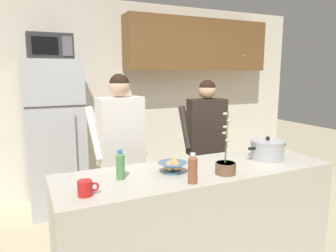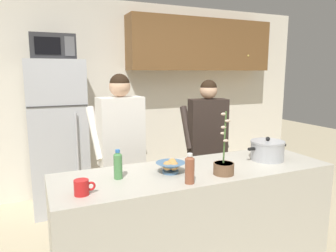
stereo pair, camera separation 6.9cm
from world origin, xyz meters
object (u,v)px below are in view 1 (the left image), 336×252
object	(u,v)px
bread_bowl	(173,166)
bottle_mid_counter	(120,165)
refrigerator	(55,137)
microwave	(50,47)
cooking_pot	(267,150)
person_near_pot	(121,141)
bottle_near_edge	(193,169)
potted_orchid	(226,165)
coffee_mug	(86,188)
person_by_sink	(206,135)

from	to	relation	value
bread_bowl	bottle_mid_counter	distance (m)	0.39
refrigerator	bottle_mid_counter	distance (m)	1.84
microwave	cooking_pot	bearing A→B (deg)	-49.98
bottle_mid_counter	refrigerator	bearing A→B (deg)	98.14
person_near_pot	refrigerator	bearing A→B (deg)	114.18
bottle_near_edge	potted_orchid	size ratio (longest dim) A/B	0.45
coffee_mug	potted_orchid	xyz separation A→B (m)	(1.01, -0.02, 0.02)
person_near_pot	bottle_near_edge	bearing A→B (deg)	-79.42
microwave	person_near_pot	distance (m)	1.47
person_by_sink	coffee_mug	bearing A→B (deg)	-145.77
bottle_near_edge	potted_orchid	distance (m)	0.32
refrigerator	potted_orchid	distance (m)	2.26
microwave	bread_bowl	size ratio (longest dim) A/B	2.19
microwave	person_by_sink	xyz separation A→B (m)	(1.46, -0.98, -0.96)
coffee_mug	potted_orchid	distance (m)	1.01
microwave	bottle_mid_counter	size ratio (longest dim) A/B	2.29
person_near_pot	bread_bowl	size ratio (longest dim) A/B	7.50
potted_orchid	microwave	bearing A→B (deg)	116.15
refrigerator	bottle_mid_counter	size ratio (longest dim) A/B	8.58
refrigerator	cooking_pot	size ratio (longest dim) A/B	4.55
refrigerator	bread_bowl	bearing A→B (deg)	-70.74
microwave	coffee_mug	distance (m)	2.21
person_near_pot	bread_bowl	bearing A→B (deg)	-78.06
person_by_sink	potted_orchid	distance (m)	1.14
bottle_mid_counter	coffee_mug	bearing A→B (deg)	-144.52
person_by_sink	coffee_mug	xyz separation A→B (m)	(-1.48, -1.01, -0.01)
refrigerator	bottle_near_edge	distance (m)	2.21
refrigerator	cooking_pot	distance (m)	2.42
bottle_mid_counter	person_near_pot	bearing A→B (deg)	73.27
refrigerator	bottle_near_edge	world-z (taller)	refrigerator
coffee_mug	bread_bowl	xyz separation A→B (m)	(0.66, 0.16, 0.00)
person_by_sink	bread_bowl	distance (m)	1.18
coffee_mug	potted_orchid	bearing A→B (deg)	-1.22
refrigerator	person_near_pot	size ratio (longest dim) A/B	1.09
person_by_sink	bottle_near_edge	size ratio (longest dim) A/B	7.59
bread_bowl	potted_orchid	xyz separation A→B (m)	(0.34, -0.19, 0.02)
person_by_sink	cooking_pot	size ratio (longest dim) A/B	4.00
bottle_near_edge	bottle_mid_counter	xyz separation A→B (m)	(-0.41, 0.28, 0.00)
person_near_pot	bottle_near_edge	xyz separation A→B (m)	(0.19, -1.03, -0.00)
person_near_pot	coffee_mug	size ratio (longest dim) A/B	12.55
bottle_near_edge	potted_orchid	world-z (taller)	potted_orchid
coffee_mug	bread_bowl	size ratio (longest dim) A/B	0.60
cooking_pot	bottle_near_edge	size ratio (longest dim) A/B	1.90
microwave	bottle_mid_counter	xyz separation A→B (m)	(0.26, -1.79, -0.91)
person_by_sink	bottle_mid_counter	size ratio (longest dim) A/B	7.54
person_by_sink	potted_orchid	bearing A→B (deg)	-114.84
cooking_pot	bottle_near_edge	distance (m)	0.90
bottle_near_edge	bottle_mid_counter	size ratio (longest dim) A/B	0.99
cooking_pot	coffee_mug	world-z (taller)	cooking_pot
bottle_mid_counter	potted_orchid	size ratio (longest dim) A/B	0.45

